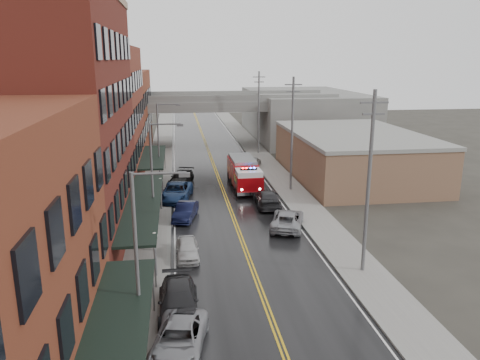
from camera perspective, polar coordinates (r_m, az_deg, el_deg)
road at (r=44.71m, az=-1.29°, el=-3.35°), size 11.00×160.00×0.02m
sidewalk_left at (r=44.50m, az=-10.69°, el=-3.60°), size 3.00×160.00×0.15m
sidewalk_right at (r=46.05m, az=7.78°, el=-2.86°), size 3.00×160.00×0.15m
curb_left at (r=44.44m, az=-8.56°, el=-3.54°), size 0.30×160.00×0.15m
curb_right at (r=45.64m, az=5.78°, el=-2.95°), size 0.30×160.00×0.15m
brick_building_b at (r=36.58m, az=-21.33°, el=6.08°), size 9.00×20.00×18.00m
brick_building_c at (r=53.81m, az=-17.01°, el=7.27°), size 9.00×15.00×15.00m
brick_building_far at (r=71.20m, az=-14.78°, el=7.86°), size 9.00×20.00×12.00m
tan_building at (r=57.37m, az=13.61°, el=2.85°), size 14.00×22.00×5.00m
right_far_block at (r=85.92m, az=7.68°, el=7.96°), size 18.00×30.00×8.00m
awning_0 at (r=19.72m, az=-15.22°, el=-19.24°), size 2.60×16.00×3.09m
awning_1 at (r=36.98m, az=-11.68°, el=-2.69°), size 2.60×18.00×3.09m
awning_2 at (r=53.92m, az=-10.55°, el=2.81°), size 2.60×13.00×3.09m
globe_lamp_1 at (r=30.55m, az=-10.36°, el=-7.73°), size 0.44×0.44×3.12m
globe_lamp_2 at (r=43.82m, az=-9.65°, el=-0.79°), size 0.44×0.44×3.12m
street_lamp_0 at (r=22.09m, az=-11.89°, el=-8.69°), size 2.64×0.22×9.00m
street_lamp_1 at (r=37.31m, az=-10.31°, el=1.03°), size 2.64×0.22×9.00m
street_lamp_2 at (r=52.99m, az=-9.66°, el=5.06°), size 2.64×0.22×9.00m
utility_pole_0 at (r=30.71m, az=15.43°, el=-0.05°), size 1.80×0.24×12.00m
utility_pole_1 at (r=49.33m, az=6.37°, el=5.80°), size 1.80×0.24×12.00m
utility_pole_2 at (r=68.73m, az=2.29°, el=8.36°), size 1.80×0.24×12.00m
overpass at (r=74.82m, az=-4.16°, el=8.60°), size 40.00×10.00×7.50m
fire_truck at (r=50.91m, az=0.52°, el=0.88°), size 3.55×8.65×3.14m
parked_car_left_2 at (r=23.93m, az=-7.44°, el=-18.68°), size 3.29×5.50×1.43m
parked_car_left_3 at (r=26.92m, az=-7.53°, el=-14.45°), size 2.21×5.41×1.57m
parked_car_left_4 at (r=33.78m, az=-6.44°, el=-8.34°), size 1.65×3.99×1.35m
parked_car_left_5 at (r=41.57m, az=-6.65°, el=-3.80°), size 2.56×4.70×1.47m
parked_car_left_6 at (r=47.27m, az=-7.78°, el=-1.43°), size 3.74×6.42×1.68m
parked_car_left_7 at (r=53.09m, az=-7.18°, el=0.27°), size 3.40×5.46×1.48m
parked_car_right_0 at (r=39.38m, az=5.79°, el=-4.81°), size 4.07×5.92×1.50m
parked_car_right_1 at (r=44.88m, az=3.29°, el=-2.25°), size 2.43×5.55×1.59m
parked_car_right_2 at (r=60.70m, az=1.64°, el=2.19°), size 2.87×4.58×1.45m
parked_car_right_3 at (r=62.09m, az=0.42°, el=2.43°), size 2.11×4.32×1.36m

